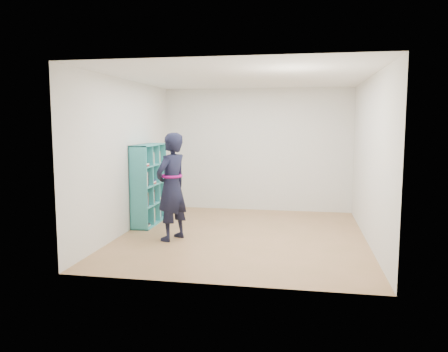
# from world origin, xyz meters

# --- Properties ---
(floor) EXTENTS (4.50, 4.50, 0.00)m
(floor) POSITION_xyz_m (0.00, 0.00, 0.00)
(floor) COLOR #9C7647
(floor) RESTS_ON ground
(ceiling) EXTENTS (4.50, 4.50, 0.00)m
(ceiling) POSITION_xyz_m (0.00, 0.00, 2.60)
(ceiling) COLOR white
(ceiling) RESTS_ON wall_back
(wall_left) EXTENTS (0.02, 4.50, 2.60)m
(wall_left) POSITION_xyz_m (-2.00, 0.00, 1.30)
(wall_left) COLOR silver
(wall_left) RESTS_ON floor
(wall_right) EXTENTS (0.02, 4.50, 2.60)m
(wall_right) POSITION_xyz_m (2.00, 0.00, 1.30)
(wall_right) COLOR silver
(wall_right) RESTS_ON floor
(wall_back) EXTENTS (4.00, 0.02, 2.60)m
(wall_back) POSITION_xyz_m (0.00, 2.25, 1.30)
(wall_back) COLOR silver
(wall_back) RESTS_ON floor
(wall_front) EXTENTS (4.00, 0.02, 2.60)m
(wall_front) POSITION_xyz_m (0.00, -2.25, 1.30)
(wall_front) COLOR silver
(wall_front) RESTS_ON floor
(bookshelf) EXTENTS (0.32, 1.11, 1.48)m
(bookshelf) POSITION_xyz_m (-1.85, 0.57, 0.73)
(bookshelf) COLOR teal
(bookshelf) RESTS_ON floor
(person) EXTENTS (0.63, 0.74, 1.72)m
(person) POSITION_xyz_m (-1.08, -0.43, 0.86)
(person) COLOR black
(person) RESTS_ON floor
(smartphone) EXTENTS (0.03, 0.11, 0.14)m
(smartphone) POSITION_xyz_m (-1.19, -0.30, 0.98)
(smartphone) COLOR silver
(smartphone) RESTS_ON person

